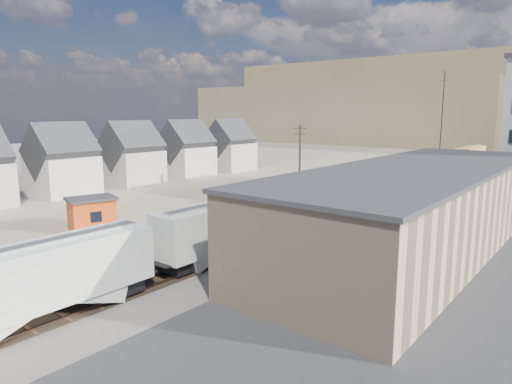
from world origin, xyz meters
The scene contains 10 objects.
ground centered at (0.00, 0.00, 0.00)m, with size 300.00×300.00×0.00m, color #6B6356.
ballast_bed centered at (0.00, 50.00, 0.03)m, with size 18.00×200.00×0.06m, color #4C4742.
dirt_yard centered at (-20.00, 40.00, 0.01)m, with size 24.00×180.00×0.03m, color #857A5B.
rail_tracks centered at (-0.55, 50.00, 0.11)m, with size 11.40×200.00×0.24m.
freight_train centered at (3.80, 35.05, 2.79)m, with size 3.00×119.74×4.46m.
warehouse centered at (14.98, 25.00, 3.65)m, with size 12.40×40.40×7.25m.
utility_pole_north centered at (-8.50, 42.00, 5.30)m, with size 2.20×0.32×10.00m.
radio_mast centered at (6.00, 60.00, 9.12)m, with size 1.20×0.16×18.00m.
townhouse_row centered at (-34.00, 25.00, 4.34)m, with size 8.15×68.16×10.47m.
maintenance_shed centered at (-12.71, 10.38, 1.73)m, with size 4.77×5.46×3.38m.
Camera 1 is at (28.28, -14.36, 11.83)m, focal length 32.00 mm.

